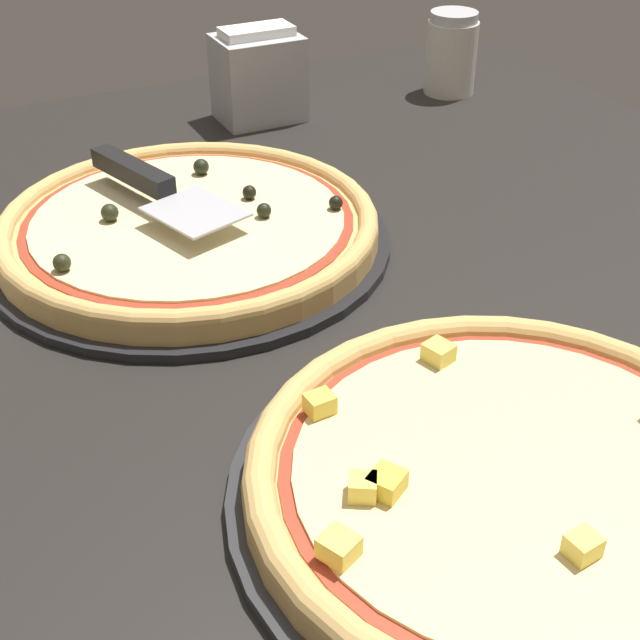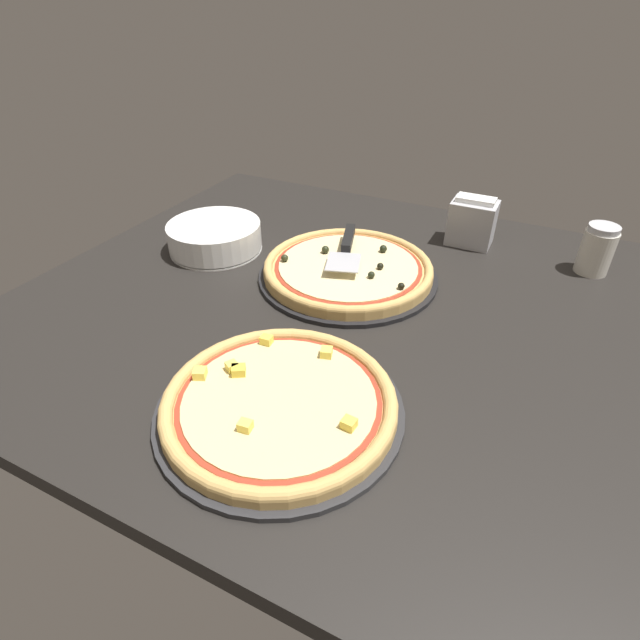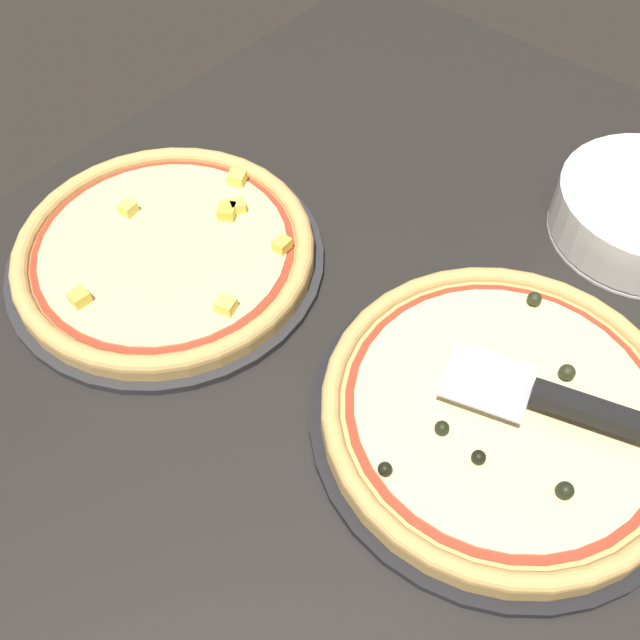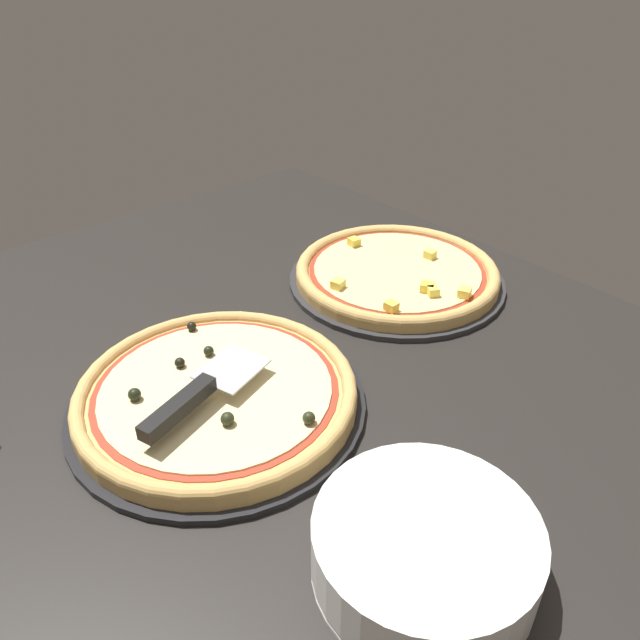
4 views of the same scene
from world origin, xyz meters
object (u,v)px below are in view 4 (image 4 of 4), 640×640
object	(u,v)px
pizza_front	(217,392)
plate_stack	(425,549)
serving_spatula	(191,398)
pizza_back	(397,272)

from	to	relation	value
pizza_front	plate_stack	xyz separation A→B (cm)	(35.70, 1.68, 0.93)
pizza_front	serving_spatula	xyz separation A→B (cm)	(2.54, -5.11, 3.41)
serving_spatula	plate_stack	size ratio (longest dim) A/B	0.93
pizza_front	plate_stack	world-z (taller)	plate_stack
pizza_front	serving_spatula	bearing A→B (deg)	-63.58
pizza_back	serving_spatula	world-z (taller)	serving_spatula
serving_spatula	plate_stack	distance (cm)	33.94
pizza_back	plate_stack	bearing A→B (deg)	-44.40
pizza_front	pizza_back	world-z (taller)	pizza_front
serving_spatula	plate_stack	bearing A→B (deg)	11.58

